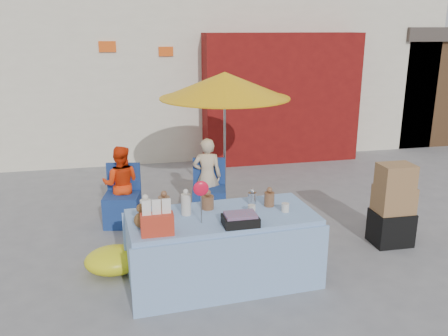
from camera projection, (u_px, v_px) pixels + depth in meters
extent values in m
plane|color=slate|center=(219.00, 263.00, 5.65)|extent=(80.00, 80.00, 0.00)
cube|color=silver|center=(160.00, 46.00, 11.56)|extent=(12.00, 5.00, 4.50)
cube|color=maroon|center=(282.00, 99.00, 9.67)|extent=(3.20, 0.60, 2.60)
cube|color=#4C331E|center=(416.00, 87.00, 12.27)|extent=(2.60, 3.00, 2.40)
cube|color=#3F3833|center=(422.00, 33.00, 11.89)|extent=(2.80, 3.20, 0.30)
cube|color=#E25013|center=(107.00, 47.00, 8.92)|extent=(0.32, 0.04, 0.20)
cube|color=#E25013|center=(166.00, 51.00, 9.18)|extent=(0.28, 0.04, 0.18)
cube|color=#84A9D3|center=(222.00, 248.00, 5.16)|extent=(2.04, 1.01, 0.79)
cube|color=#84A9D3|center=(234.00, 270.00, 4.75)|extent=(2.04, 0.15, 0.73)
cube|color=#84A9D3|center=(212.00, 233.00, 5.60)|extent=(2.04, 0.15, 0.73)
cylinder|color=silver|center=(146.00, 209.00, 4.96)|extent=(0.12, 0.12, 0.19)
cylinder|color=brown|center=(164.00, 204.00, 5.12)|extent=(0.13, 0.13, 0.17)
cylinder|color=silver|center=(186.00, 204.00, 5.02)|extent=(0.11, 0.11, 0.23)
cylinder|color=brown|center=(208.00, 202.00, 5.20)|extent=(0.14, 0.14, 0.15)
cylinder|color=#B2B2B7|center=(252.00, 198.00, 5.35)|extent=(0.10, 0.10, 0.13)
cylinder|color=brown|center=(269.00, 199.00, 5.28)|extent=(0.12, 0.12, 0.16)
cylinder|color=silver|center=(252.00, 209.00, 5.07)|extent=(0.09, 0.09, 0.09)
cylinder|color=silver|center=(285.00, 208.00, 5.12)|extent=(0.09, 0.09, 0.09)
sphere|color=brown|center=(142.00, 220.00, 4.71)|extent=(0.16, 0.16, 0.16)
ellipsoid|color=red|center=(201.00, 188.00, 4.73)|extent=(0.16, 0.06, 0.16)
cube|color=red|center=(157.00, 224.00, 4.54)|extent=(0.32, 0.17, 0.21)
cube|color=black|center=(240.00, 221.00, 4.77)|extent=(0.37, 0.27, 0.09)
cube|color=navy|center=(123.00, 209.00, 6.71)|extent=(0.56, 0.54, 0.45)
cube|color=navy|center=(124.00, 176.00, 6.80)|extent=(0.48, 0.13, 0.40)
cube|color=navy|center=(209.00, 203.00, 6.97)|extent=(0.56, 0.54, 0.45)
cube|color=navy|center=(209.00, 171.00, 7.06)|extent=(0.48, 0.13, 0.40)
imported|color=#F2360C|center=(121.00, 184.00, 6.75)|extent=(0.61, 0.52, 1.11)
imported|color=beige|center=(207.00, 177.00, 7.01)|extent=(0.47, 0.36, 1.17)
cylinder|color=gray|center=(225.00, 146.00, 7.09)|extent=(0.04, 0.04, 2.00)
cone|color=#EDA80C|center=(225.00, 85.00, 6.83)|extent=(1.90, 1.90, 0.38)
cylinder|color=#EDA80C|center=(225.00, 98.00, 6.88)|extent=(1.90, 1.90, 0.02)
cube|color=black|center=(391.00, 227.00, 6.12)|extent=(0.49, 0.40, 0.44)
cube|color=#966D43|center=(394.00, 199.00, 6.01)|extent=(0.46, 0.36, 0.34)
cube|color=#966D43|center=(396.00, 176.00, 5.90)|extent=(0.43, 0.32, 0.30)
ellipsoid|color=yellow|center=(114.00, 260.00, 5.41)|extent=(0.82, 0.74, 0.30)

